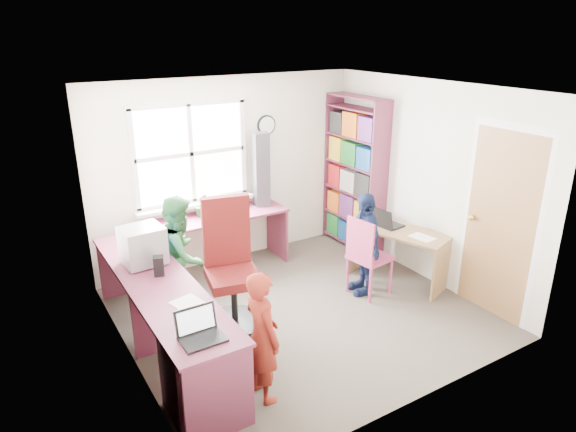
% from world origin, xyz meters
% --- Properties ---
extents(room, '(3.64, 3.44, 2.44)m').
position_xyz_m(room, '(0.01, 0.10, 1.22)').
color(room, '#423B34').
rests_on(room, ground).
extents(l_desk, '(2.38, 2.95, 0.75)m').
position_xyz_m(l_desk, '(-1.31, -0.28, 0.46)').
color(l_desk, brown).
rests_on(l_desk, ground).
extents(right_desk, '(0.88, 1.26, 0.66)m').
position_xyz_m(right_desk, '(1.44, 0.01, 0.48)').
color(right_desk, '#99764C').
rests_on(right_desk, ground).
extents(bookshelf, '(0.30, 1.02, 2.10)m').
position_xyz_m(bookshelf, '(1.65, 1.19, 1.00)').
color(bookshelf, brown).
rests_on(bookshelf, ground).
extents(swivel_chair, '(0.74, 0.74, 1.35)m').
position_xyz_m(swivel_chair, '(-0.70, 0.23, 0.58)').
color(swivel_chair, black).
rests_on(swivel_chair, ground).
extents(wooden_chair, '(0.47, 0.47, 0.95)m').
position_xyz_m(wooden_chair, '(0.86, -0.05, 0.52)').
color(wooden_chair, '#B43C64').
rests_on(wooden_chair, ground).
extents(crt_monitor, '(0.42, 0.38, 0.38)m').
position_xyz_m(crt_monitor, '(-1.49, 0.53, 0.95)').
color(crt_monitor, '#959599').
rests_on(crt_monitor, l_desk).
extents(laptop_left, '(0.33, 0.27, 0.22)m').
position_xyz_m(laptop_left, '(-1.52, -0.96, 0.80)').
color(laptop_left, black).
rests_on(laptop_left, l_desk).
extents(laptop_right, '(0.34, 0.40, 0.25)m').
position_xyz_m(laptop_right, '(1.37, 0.22, 0.72)').
color(laptop_right, black).
rests_on(laptop_right, right_desk).
extents(speaker_a, '(0.12, 0.12, 0.19)m').
position_xyz_m(speaker_a, '(-1.45, 0.21, 0.84)').
color(speaker_a, black).
rests_on(speaker_a, l_desk).
extents(speaker_b, '(0.11, 0.11, 0.18)m').
position_xyz_m(speaker_b, '(-1.46, 0.89, 0.84)').
color(speaker_b, black).
rests_on(speaker_b, l_desk).
extents(cd_tower, '(0.22, 0.20, 0.96)m').
position_xyz_m(cd_tower, '(0.35, 1.48, 1.23)').
color(cd_tower, black).
rests_on(cd_tower, l_desk).
extents(game_box, '(0.35, 0.35, 0.06)m').
position_xyz_m(game_box, '(1.43, 0.52, 0.69)').
color(game_box, red).
rests_on(game_box, right_desk).
extents(paper_a, '(0.30, 0.37, 0.00)m').
position_xyz_m(paper_a, '(-1.41, -0.47, 0.75)').
color(paper_a, white).
rests_on(paper_a, l_desk).
extents(paper_b, '(0.22, 0.29, 0.00)m').
position_xyz_m(paper_b, '(1.50, -0.28, 0.66)').
color(paper_b, white).
rests_on(paper_b, right_desk).
extents(potted_plant, '(0.16, 0.13, 0.29)m').
position_xyz_m(potted_plant, '(-0.48, 1.50, 0.89)').
color(potted_plant, '#2D6D2B').
rests_on(potted_plant, l_desk).
extents(person_red, '(0.28, 0.43, 1.16)m').
position_xyz_m(person_red, '(-1.00, -0.97, 0.58)').
color(person_red, maroon).
rests_on(person_red, ground).
extents(person_green, '(0.76, 0.81, 1.32)m').
position_xyz_m(person_green, '(-1.06, 0.71, 0.66)').
color(person_green, '#2D713A').
rests_on(person_green, ground).
extents(person_navy, '(0.50, 0.77, 1.22)m').
position_xyz_m(person_navy, '(0.89, 0.02, 0.61)').
color(person_navy, '#151F41').
rests_on(person_navy, ground).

